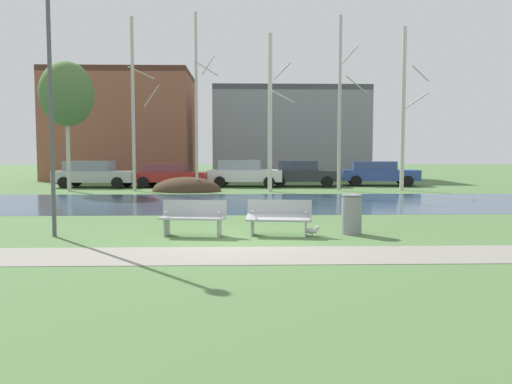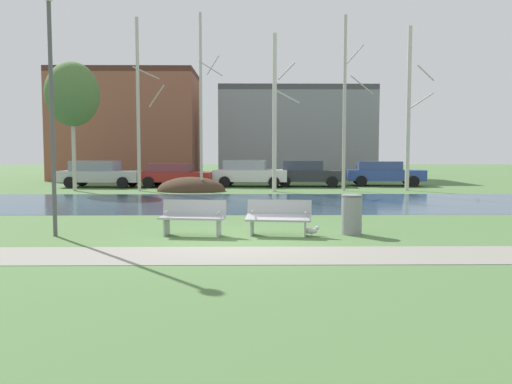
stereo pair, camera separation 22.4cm
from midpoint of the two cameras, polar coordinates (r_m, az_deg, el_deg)
The scene contains 22 objects.
ground_plane at distance 22.22m, azimuth -2.27°, elevation -0.95°, with size 120.00×120.00×0.00m, color #4C703D.
paved_path_strip at distance 10.65m, azimuth -2.92°, elevation -6.82°, with size 60.00×1.84×0.01m, color gray.
river_band at distance 21.38m, azimuth -2.30°, elevation -1.15°, with size 80.00×8.37×0.01m, color #2D475B.
soil_mound at distance 27.64m, azimuth -7.69°, elevation 0.08°, with size 3.55×2.54×1.49m, color #423021.
bench_left at distance 13.11m, azimuth -7.26°, elevation -2.66°, with size 1.66×0.77×0.87m.
bench_right at distance 13.07m, azimuth 2.01°, elevation -2.65°, with size 1.66×0.77×0.87m.
trash_bin at distance 13.47m, azimuth 9.77°, elevation -2.31°, with size 0.53×0.53×0.99m.
seagull at distance 13.14m, azimuth 5.59°, elevation -4.13°, with size 0.40×0.15×0.25m.
streetlamp at distance 13.85m, azimuth -21.73°, elevation 11.69°, with size 0.32×0.32×5.94m.
birch_far_left at distance 29.34m, azimuth -19.90°, elevation 9.87°, with size 2.76×2.76×6.67m.
birch_left at distance 28.39m, azimuth -13.23°, elevation 9.21°, with size 1.48×2.51×8.91m.
birch_center_left at distance 27.08m, azimuth -6.62°, elevation 9.62°, with size 1.18×2.02×8.94m.
birch_center at distance 27.14m, azimuth 1.34°, elevation 8.60°, with size 1.39×2.30×7.97m.
birch_center_right at distance 28.21m, azimuth 8.83°, elevation 9.49°, with size 1.57×2.41×9.04m.
birch_right at distance 29.08m, azimuth 15.40°, elevation 8.67°, with size 1.40×2.54×8.51m.
parked_van_nearest_silver at distance 31.71m, azimuth -17.21°, elevation 1.91°, with size 4.76×2.27×1.52m.
parked_sedan_second_red at distance 30.95m, azimuth -9.49°, elevation 1.88°, with size 4.36×2.36×1.37m.
parked_hatch_third_white at distance 30.99m, azimuth -1.48°, elevation 2.08°, with size 4.43×2.43×1.54m.
parked_wagon_fourth_dark at distance 31.20m, azimuth 4.73°, elevation 2.05°, with size 4.24×2.27×1.51m.
parked_suv_fifth_blue at distance 32.67m, azimuth 12.78°, elevation 2.04°, with size 4.68×2.41×1.47m.
building_brick_low at distance 40.92m, azimuth -14.26°, elevation 6.88°, with size 10.09×7.23×7.85m.
building_grey_warehouse at distance 41.09m, azimuth 3.37°, elevation 6.26°, with size 11.36×6.87×6.79m.
Camera 1 is at (0.12, -12.11, 2.08)m, focal length 37.21 mm.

